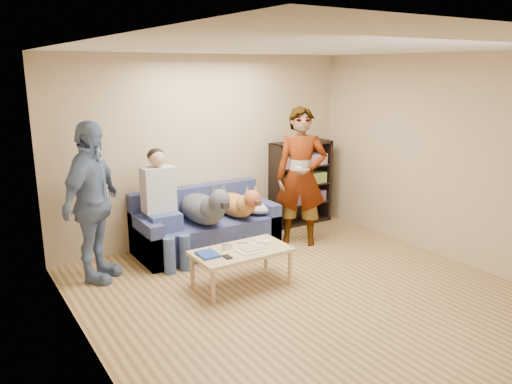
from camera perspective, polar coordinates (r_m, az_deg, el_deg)
ground at (r=5.46m, az=6.96°, el=-12.35°), size 5.00×5.00×0.00m
ceiling at (r=4.90m, az=7.90°, el=16.05°), size 5.00×5.00×0.00m
wall_back at (r=7.08m, az=-5.70°, el=4.91°), size 4.50×0.00×4.50m
wall_left at (r=4.01m, az=-18.18°, el=-2.89°), size 0.00×5.00×5.00m
wall_right at (r=6.67m, az=22.44°, el=3.34°), size 0.00×5.00×5.00m
blanket at (r=6.99m, az=0.62°, el=-1.84°), size 0.43×0.36×0.15m
person_standing_right at (r=6.88m, az=5.16°, el=1.73°), size 0.83×0.80×1.91m
person_standing_left at (r=5.94m, az=-18.21°, el=-1.18°), size 1.08×1.10×1.86m
held_controller at (r=6.57m, az=4.88°, el=2.73°), size 0.08×0.14×0.03m
notebook_blue at (r=5.52m, az=-5.54°, el=-7.10°), size 0.20×0.26×0.03m
papers at (r=5.60m, az=-0.71°, el=-6.75°), size 0.26×0.20×0.02m
magazine at (r=5.63m, az=-0.55°, el=-6.50°), size 0.22×0.17×0.01m
camera_silver at (r=5.70m, az=-3.35°, el=-6.24°), size 0.11×0.06×0.05m
controller_a at (r=5.88m, az=0.17°, el=-5.67°), size 0.04×0.13×0.03m
controller_b at (r=5.85m, az=1.26°, el=-5.75°), size 0.09×0.06×0.03m
headphone_cup_a at (r=5.74m, az=0.15°, el=-6.20°), size 0.07×0.07×0.02m
headphone_cup_b at (r=5.81m, az=-0.28°, el=-5.97°), size 0.07×0.07×0.02m
pen_orange at (r=5.52m, az=-1.00°, el=-7.11°), size 0.13×0.06×0.01m
pen_black at (r=5.86m, az=-1.58°, el=-5.83°), size 0.13×0.08×0.01m
wallet at (r=5.45m, az=-3.30°, el=-7.41°), size 0.07×0.12×0.02m
sofa at (r=6.86m, az=-5.82°, el=-4.16°), size 1.90×0.85×0.82m
person_seated at (r=6.35m, az=-10.70°, el=-1.20°), size 0.40×0.73×1.47m
dog_gray at (r=6.51m, az=-5.86°, el=-1.80°), size 0.43×1.26×0.63m
dog_tan at (r=6.79m, az=-2.04°, el=-1.41°), size 0.36×1.14×0.52m
coffee_table at (r=5.68m, az=-1.67°, el=-7.05°), size 1.10×0.60×0.42m
bookshelf at (r=7.88m, az=5.08°, el=1.25°), size 1.00×0.34×1.30m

